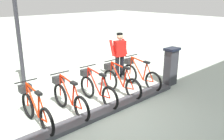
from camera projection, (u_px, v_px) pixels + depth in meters
ground_plane at (104, 113)px, 6.22m from camera, size 60.00×60.00×0.00m
dock_rail_base at (104, 111)px, 6.21m from camera, size 0.44×5.38×0.10m
payment_kiosk at (171, 66)px, 8.01m from camera, size 0.36×0.52×1.28m
bike_docked_0 at (139, 74)px, 7.88m from camera, size 1.72×0.54×1.02m
bike_docked_1 at (120, 81)px, 7.29m from camera, size 1.72×0.54×1.02m
bike_docked_2 at (96, 88)px, 6.70m from camera, size 1.72×0.54×1.02m
bike_docked_3 at (69, 97)px, 6.11m from camera, size 1.72×0.54×1.02m
bike_docked_4 at (35, 108)px, 5.52m from camera, size 1.72×0.54×1.02m
worker_near_rack at (120, 54)px, 8.62m from camera, size 0.56×0.68×1.66m
lamp_post at (16, 13)px, 6.69m from camera, size 0.32×0.32×3.72m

